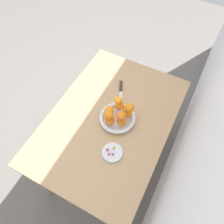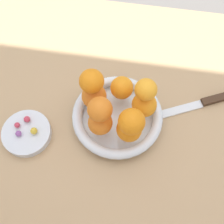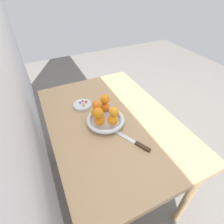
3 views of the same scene
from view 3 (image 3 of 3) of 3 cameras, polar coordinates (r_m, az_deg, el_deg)
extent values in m
plane|color=slate|center=(1.70, -0.19, -21.30)|extent=(6.00, 6.00, 0.00)
cube|color=tan|center=(1.12, -0.27, -3.12)|extent=(1.10, 0.76, 0.04)
cylinder|color=tan|center=(1.34, 23.78, -23.81)|extent=(0.05, 0.05, 0.70)
cylinder|color=tan|center=(1.80, 2.33, 0.79)|extent=(0.05, 0.05, 0.70)
cylinder|color=tan|center=(1.68, -17.60, -5.16)|extent=(0.05, 0.05, 0.70)
cylinder|color=silver|center=(1.08, -2.08, -3.33)|extent=(0.19, 0.19, 0.01)
torus|color=silver|center=(1.07, -2.11, -2.55)|extent=(0.23, 0.23, 0.03)
cylinder|color=silver|center=(1.22, -9.66, 2.19)|extent=(0.12, 0.12, 0.02)
sphere|color=orange|center=(1.00, 0.23, -2.56)|extent=(0.06, 0.06, 0.06)
sphere|color=orange|center=(1.06, 0.76, 0.00)|extent=(0.06, 0.06, 0.06)
sphere|color=orange|center=(1.09, -2.40, 1.52)|extent=(0.06, 0.06, 0.06)
sphere|color=orange|center=(1.05, -5.19, -0.36)|extent=(0.06, 0.06, 0.06)
sphere|color=orange|center=(1.00, -4.04, -2.75)|extent=(0.06, 0.06, 0.06)
sphere|color=orange|center=(0.96, -4.55, -0.31)|extent=(0.06, 0.06, 0.06)
sphere|color=orange|center=(0.97, 0.61, 0.20)|extent=(0.05, 0.05, 0.05)
sphere|color=orange|center=(1.06, -2.33, 4.26)|extent=(0.06, 0.06, 0.06)
sphere|color=orange|center=(1.02, -5.02, 2.24)|extent=(0.06, 0.06, 0.06)
sphere|color=#8C4C99|center=(1.22, -10.40, 3.09)|extent=(0.01, 0.01, 0.01)
sphere|color=gold|center=(1.19, -9.32, 2.36)|extent=(0.02, 0.02, 0.02)
sphere|color=#C6384C|center=(1.23, -9.58, 3.59)|extent=(0.01, 0.01, 0.01)
sphere|color=#C6384C|center=(1.22, -8.45, 3.37)|extent=(0.02, 0.02, 0.02)
cube|color=#3F2819|center=(0.96, 9.99, -11.06)|extent=(0.09, 0.06, 0.01)
cube|color=silver|center=(1.01, 3.65, -7.70)|extent=(0.16, 0.09, 0.01)
camera|label=1|loc=(1.47, -42.15, 52.80)|focal=35.00mm
camera|label=2|loc=(0.70, -29.59, 30.07)|focal=45.00mm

